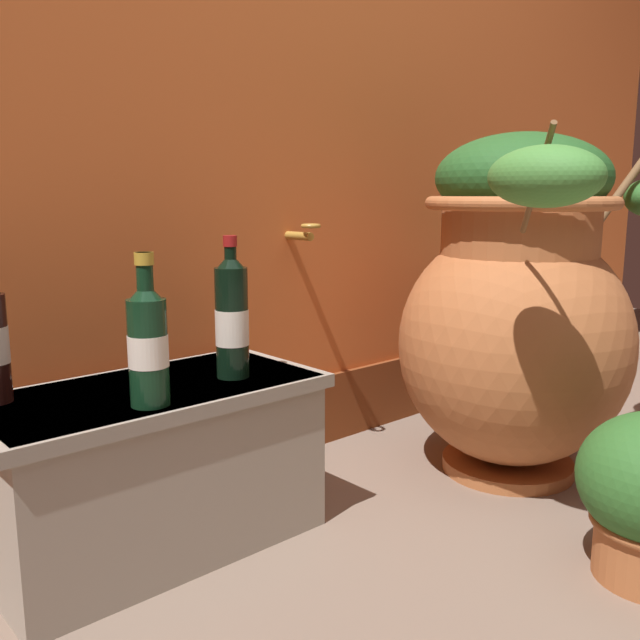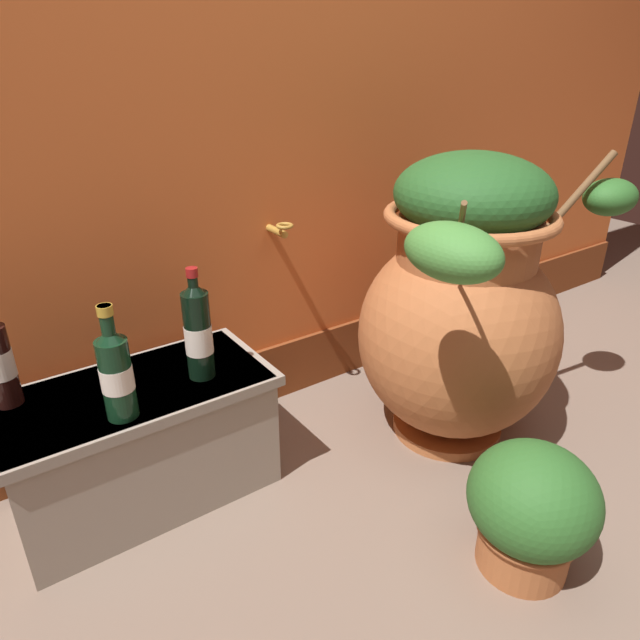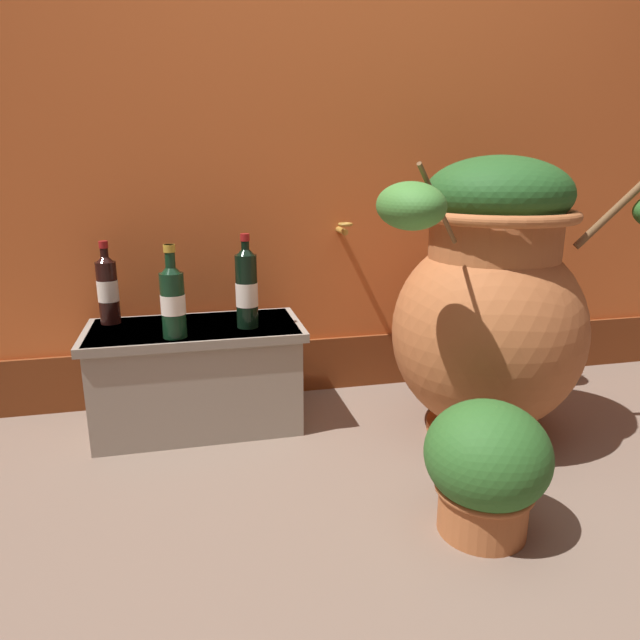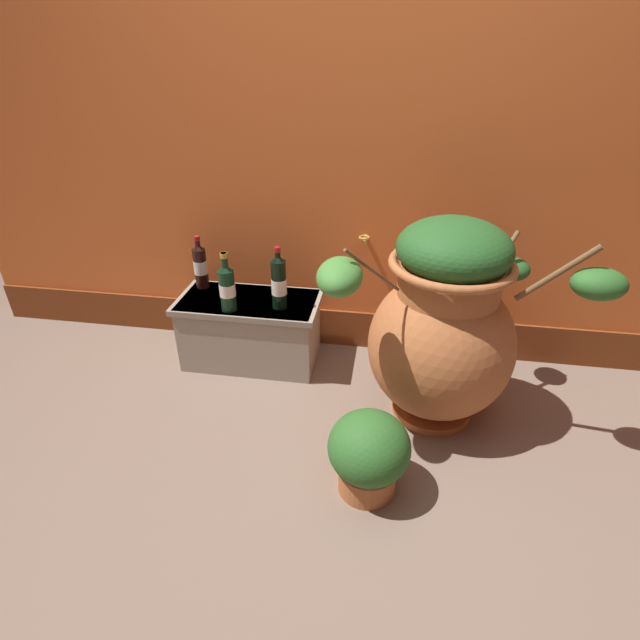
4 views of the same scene
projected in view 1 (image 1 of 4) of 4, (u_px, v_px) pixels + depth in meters
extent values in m
cube|color=#D6662D|center=(259.00, 5.00, 1.91)|extent=(4.40, 0.20, 2.60)
cube|color=brown|center=(287.00, 420.00, 2.05)|extent=(4.40, 0.02, 0.22)
cylinder|color=#B28433|center=(299.00, 236.00, 1.92)|extent=(0.02, 0.10, 0.02)
torus|color=#B28433|center=(311.00, 226.00, 1.88)|extent=(0.06, 0.06, 0.01)
cylinder|color=#B26638|center=(507.00, 464.00, 1.95)|extent=(0.37, 0.37, 0.03)
ellipsoid|color=#B26638|center=(513.00, 345.00, 1.88)|extent=(0.63, 0.63, 0.66)
cylinder|color=#B26638|center=(519.00, 232.00, 1.83)|extent=(0.42, 0.42, 0.16)
torus|color=#B26638|center=(521.00, 203.00, 1.81)|extent=(0.51, 0.51, 0.04)
cylinder|color=brown|center=(495.00, 217.00, 2.16)|extent=(0.15, 0.17, 0.20)
ellipsoid|color=#235623|center=(488.00, 242.00, 2.27)|extent=(0.15, 0.16, 0.10)
cylinder|color=brown|center=(620.00, 193.00, 1.98)|extent=(0.25, 0.09, 0.27)
cylinder|color=brown|center=(537.00, 182.00, 1.44)|extent=(0.21, 0.18, 0.23)
ellipsoid|color=#428438|center=(545.00, 176.00, 1.31)|extent=(0.16, 0.24, 0.12)
ellipsoid|color=#235623|center=(522.00, 178.00, 1.80)|extent=(0.46, 0.46, 0.24)
cube|color=#9E9384|center=(155.00, 468.00, 1.50)|extent=(0.69, 0.35, 0.37)
cube|color=gray|center=(151.00, 393.00, 1.47)|extent=(0.74, 0.37, 0.03)
cylinder|color=black|center=(148.00, 353.00, 1.32)|extent=(0.08, 0.08, 0.21)
cone|color=black|center=(146.00, 292.00, 1.30)|extent=(0.08, 0.08, 0.04)
cylinder|color=black|center=(145.00, 276.00, 1.29)|extent=(0.03, 0.03, 0.09)
cylinder|color=#B7932D|center=(144.00, 259.00, 1.29)|extent=(0.04, 0.04, 0.02)
cylinder|color=white|center=(148.00, 351.00, 1.32)|extent=(0.08, 0.08, 0.06)
cylinder|color=black|center=(232.00, 323.00, 1.52)|extent=(0.07, 0.07, 0.25)
cone|color=black|center=(231.00, 262.00, 1.50)|extent=(0.07, 0.07, 0.04)
cylinder|color=black|center=(230.00, 252.00, 1.49)|extent=(0.03, 0.03, 0.07)
cylinder|color=maroon|center=(230.00, 241.00, 1.49)|extent=(0.03, 0.03, 0.02)
cylinder|color=white|center=(232.00, 327.00, 1.53)|extent=(0.08, 0.08, 0.08)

